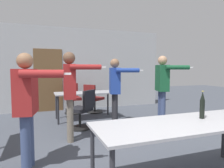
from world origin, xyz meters
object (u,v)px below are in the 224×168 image
person_far_watching (163,83)px  person_center_tall (70,87)px  person_right_polo (115,85)px  beer_bottle (202,106)px  office_chair_near_pushed (83,111)px  office_chair_side_rolled (93,100)px  office_chair_far_left (72,99)px  person_near_casual (27,100)px

person_far_watching → person_center_tall: bearing=-62.9°
person_right_polo → beer_bottle: (0.25, -2.54, -0.07)m
office_chair_near_pushed → beer_bottle: 2.77m
person_far_watching → office_chair_side_rolled: size_ratio=1.90×
office_chair_far_left → person_right_polo: bearing=110.9°
person_right_polo → office_chair_side_rolled: size_ratio=1.81×
office_chair_far_left → person_near_casual: bearing=68.5°
office_chair_far_left → beer_bottle: size_ratio=2.56×
person_center_tall → person_near_casual: bearing=-33.3°
person_near_casual → office_chair_far_left: size_ratio=1.74×
office_chair_side_rolled → office_chair_near_pushed: bearing=-59.6°
person_right_polo → office_chair_far_left: 2.01m
office_chair_far_left → office_chair_side_rolled: 0.66m
person_center_tall → person_right_polo: size_ratio=1.04×
person_center_tall → office_chair_far_left: 2.58m
person_near_casual → person_right_polo: bearing=140.9°
beer_bottle → person_near_casual: bearing=156.6°
person_far_watching → office_chair_side_rolled: person_far_watching is taller
office_chair_near_pushed → beer_bottle: size_ratio=2.52×
person_far_watching → office_chair_side_rolled: bearing=-127.1°
office_chair_near_pushed → office_chair_side_rolled: 1.73m
person_center_tall → person_far_watching: 2.44m
person_far_watching → office_chair_near_pushed: size_ratio=1.89×
beer_bottle → person_right_polo: bearing=95.5°
person_center_tall → office_chair_far_left: person_center_tall is taller
person_far_watching → office_chair_far_left: 2.88m
person_center_tall → person_right_polo: person_center_tall is taller
person_center_tall → office_chair_side_rolled: 2.58m
person_right_polo → office_chair_side_rolled: person_right_polo is taller
person_near_casual → beer_bottle: bearing=77.3°
person_right_polo → office_chair_side_rolled: 1.67m
office_chair_far_left → office_chair_near_pushed: (-0.04, -1.80, -0.01)m
office_chair_side_rolled → person_right_polo: bearing=-31.1°
person_near_casual → office_chair_far_left: person_near_casual is taller
office_chair_far_left → beer_bottle: (1.03, -4.31, 0.49)m
office_chair_far_left → beer_bottle: 4.46m
person_center_tall → person_far_watching: (2.39, 0.47, -0.01)m
office_chair_near_pushed → office_chair_side_rolled: (0.67, 1.60, -0.01)m
office_chair_far_left → person_center_tall: bearing=77.5°
person_near_casual → beer_bottle: size_ratio=4.45×
person_right_polo → beer_bottle: bearing=19.4°
person_far_watching → beer_bottle: 2.50m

